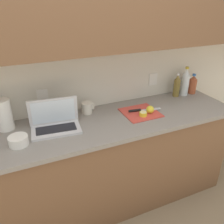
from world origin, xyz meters
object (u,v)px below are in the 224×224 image
(bottle_green_soda, at_px, (177,86))
(measuring_cup, at_px, (87,108))
(laptop, at_px, (55,122))
(cutting_board, at_px, (140,113))
(bottle_water_clear, at_px, (193,85))
(lemon_whole_beside, at_px, (150,110))
(paper_towel_roll, at_px, (4,115))
(bowl_white, at_px, (18,141))
(knife, at_px, (139,110))
(bottle_oil_tall, at_px, (185,82))
(lemon_half_cut, at_px, (143,114))

(bottle_green_soda, distance_m, measuring_cup, 0.95)
(laptop, bearing_deg, cutting_board, 3.30)
(laptop, height_order, bottle_water_clear, laptop)
(lemon_whole_beside, bearing_deg, paper_towel_roll, 168.82)
(lemon_whole_beside, relative_size, bowl_white, 0.50)
(paper_towel_roll, bearing_deg, laptop, -23.04)
(knife, xyz_separation_m, bottle_water_clear, (0.73, 0.17, 0.08))
(laptop, height_order, bottle_green_soda, bottle_green_soda)
(bottle_green_soda, height_order, bottle_oil_tall, bottle_oil_tall)
(bottle_water_clear, relative_size, measuring_cup, 1.83)
(bottle_water_clear, bearing_deg, bowl_white, -170.79)
(cutting_board, distance_m, bottle_water_clear, 0.76)
(cutting_board, distance_m, bottle_oil_tall, 0.67)
(lemon_whole_beside, height_order, bottle_green_soda, bottle_green_soda)
(knife, bearing_deg, bottle_green_soda, 26.94)
(laptop, xyz_separation_m, bottle_green_soda, (1.26, 0.16, 0.05))
(bottle_water_clear, bearing_deg, cutting_board, -165.06)
(bottle_oil_tall, bearing_deg, lemon_whole_beside, -156.61)
(paper_towel_roll, bearing_deg, bottle_water_clear, 0.44)
(laptop, xyz_separation_m, lemon_half_cut, (0.72, -0.10, -0.03))
(laptop, xyz_separation_m, lemon_whole_beside, (0.80, -0.08, -0.01))
(bowl_white, bearing_deg, lemon_whole_beside, 2.20)
(lemon_whole_beside, bearing_deg, knife, 132.43)
(bottle_oil_tall, bearing_deg, knife, -164.74)
(lemon_half_cut, bearing_deg, bowl_white, -178.75)
(measuring_cup, bearing_deg, paper_towel_roll, -179.16)
(laptop, xyz_separation_m, bottle_water_clear, (1.47, 0.16, 0.04))
(paper_towel_roll, bearing_deg, measuring_cup, 0.84)
(bottle_oil_tall, xyz_separation_m, paper_towel_roll, (-1.71, -0.01, -0.01))
(knife, relative_size, bottle_oil_tall, 1.04)
(laptop, relative_size, cutting_board, 1.28)
(cutting_board, height_order, bowl_white, bowl_white)
(bottle_green_soda, height_order, bowl_white, bottle_green_soda)
(lemon_whole_beside, xyz_separation_m, measuring_cup, (-0.49, 0.24, 0.01))
(bottle_green_soda, distance_m, paper_towel_roll, 1.61)
(cutting_board, xyz_separation_m, lemon_whole_beside, (0.07, -0.05, 0.04))
(bottle_green_soda, distance_m, bottle_oil_tall, 0.10)
(bottle_green_soda, bearing_deg, cutting_board, -159.65)
(lemon_half_cut, xyz_separation_m, bowl_white, (-1.00, -0.02, 0.01))
(knife, distance_m, lemon_whole_beside, 0.10)
(bowl_white, height_order, paper_towel_roll, paper_towel_roll)
(lemon_half_cut, xyz_separation_m, bottle_oil_tall, (0.64, 0.26, 0.11))
(knife, distance_m, bottle_oil_tall, 0.66)
(bottle_green_soda, relative_size, bottle_oil_tall, 0.82)
(cutting_board, xyz_separation_m, knife, (0.00, 0.02, 0.01))
(bowl_white, xyz_separation_m, paper_towel_roll, (-0.07, 0.27, 0.09))
(knife, bearing_deg, bowl_white, -164.73)
(lemon_half_cut, distance_m, lemon_whole_beside, 0.08)
(bowl_white, bearing_deg, bottle_oil_tall, 9.79)
(cutting_board, bearing_deg, knife, 86.47)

